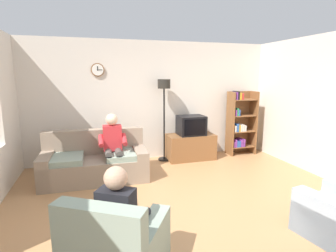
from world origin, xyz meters
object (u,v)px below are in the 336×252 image
(bookshelf, at_px, (240,123))
(floor_lamp, at_px, (164,97))
(tv_stand, at_px, (190,147))
(tv, at_px, (191,125))
(person_on_couch, at_px, (113,143))
(armchair_near_window, at_px, (118,249))
(person_in_left_armchair, at_px, (121,214))
(couch, at_px, (95,163))

(bookshelf, xyz_separation_m, floor_lamp, (-1.93, 0.03, 0.68))
(floor_lamp, bearing_deg, bookshelf, -0.83)
(tv_stand, height_order, bookshelf, bookshelf)
(tv, xyz_separation_m, floor_lamp, (-0.61, 0.12, 0.64))
(bookshelf, distance_m, person_on_couch, 3.26)
(bookshelf, distance_m, armchair_near_window, 4.75)
(tv_stand, distance_m, person_in_left_armchair, 3.77)
(tv, bearing_deg, bookshelf, 4.15)
(tv, relative_size, person_on_couch, 0.48)
(tv_stand, xyz_separation_m, floor_lamp, (-0.61, 0.10, 1.16))
(tv, height_order, bookshelf, bookshelf)
(tv, bearing_deg, floor_lamp, 168.55)
(couch, xyz_separation_m, floor_lamp, (1.56, 0.75, 1.14))
(couch, distance_m, tv_stand, 2.26)
(person_on_couch, bearing_deg, person_in_left_armchair, -93.14)
(tv, relative_size, armchair_near_window, 0.51)
(armchair_near_window, distance_m, person_in_left_armchair, 0.33)
(tv_stand, distance_m, person_on_couch, 2.03)
(person_in_left_armchair, bearing_deg, armchair_near_window, -121.63)
(floor_lamp, bearing_deg, person_on_couch, -144.91)
(bookshelf, xyz_separation_m, armchair_near_window, (-3.33, -3.34, -0.48))
(floor_lamp, relative_size, person_on_couch, 1.49)
(person_in_left_armchair, bearing_deg, bookshelf, 44.83)
(tv_stand, height_order, armchair_near_window, armchair_near_window)
(couch, xyz_separation_m, person_in_left_armchair, (0.20, -2.54, 0.29))
(person_on_couch, xyz_separation_m, person_in_left_armchair, (-0.13, -2.43, -0.09))
(tv, height_order, person_on_couch, person_on_couch)
(tv_stand, height_order, floor_lamp, floor_lamp)
(couch, relative_size, floor_lamp, 1.04)
(tv_stand, bearing_deg, person_in_left_armchair, -121.62)
(couch, relative_size, tv, 3.20)
(tv, bearing_deg, armchair_near_window, -121.81)
(tv, bearing_deg, person_in_left_armchair, -121.82)
(bookshelf, relative_size, person_on_couch, 1.26)
(tv_stand, relative_size, armchair_near_window, 0.94)
(couch, distance_m, bookshelf, 3.59)
(couch, bearing_deg, person_in_left_armchair, -85.49)
(couch, xyz_separation_m, bookshelf, (3.49, 0.72, 0.46))
(bookshelf, xyz_separation_m, person_on_couch, (-3.15, -0.83, -0.07))
(tv_stand, xyz_separation_m, tv, (0.00, -0.02, 0.51))
(couch, xyz_separation_m, tv, (2.17, 0.63, 0.49))
(floor_lamp, xyz_separation_m, person_in_left_armchair, (-1.36, -3.30, -0.85))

